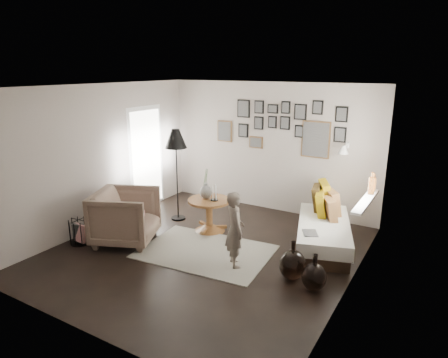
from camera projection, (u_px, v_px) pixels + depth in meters
The scene contains 23 objects.
ground at pixel (206, 251), 6.45m from camera, with size 4.80×4.80×0.00m, color black.
wall_back at pixel (270, 147), 8.09m from camera, with size 4.50×4.50×0.00m, color #A4998F.
wall_front at pixel (77, 225), 4.11m from camera, with size 4.50×4.50×0.00m, color #A4998F.
wall_left at pixel (101, 157), 7.20m from camera, with size 4.80×4.80×0.00m, color #A4998F.
wall_right at pixel (355, 197), 4.99m from camera, with size 4.80×4.80×0.00m, color #A4998F.
ceiling at pixel (203, 87), 5.75m from camera, with size 4.80×4.80×0.00m, color white.
door_left at pixel (146, 158), 8.26m from camera, with size 0.00×2.14×2.14m.
window_right at pixel (368, 196), 6.24m from camera, with size 0.15×1.32×1.30m.
gallery_wall at pixel (283, 127), 7.81m from camera, with size 2.74×0.03×1.08m.
wall_sconce at pixel (344, 150), 7.06m from camera, with size 0.18×0.36×0.16m.
rug at pixel (205, 251), 6.43m from camera, with size 2.04×1.43×0.01m, color beige.
pedestal_table at pixel (209, 216), 7.19m from camera, with size 0.76×0.76×0.60m.
vase at pixel (206, 189), 7.11m from camera, with size 0.22×0.22×0.54m.
candles at pixel (214, 193), 7.01m from camera, with size 0.13×0.13×0.28m.
daybed at pixel (325, 228), 6.63m from camera, with size 1.33×2.01×0.91m.
magazine_on_daybed at pixel (310, 233), 6.09m from camera, with size 0.21×0.28×0.01m, color black.
armchair at pixel (126, 217), 6.69m from camera, with size 0.96×0.99×0.90m, color brown.
armchair_cushion at pixel (129, 214), 6.71m from camera, with size 0.41×0.41×0.10m, color white.
floor_lamp at pixel (176, 142), 7.42m from camera, with size 0.41×0.41×1.77m.
magazine_basket at pixel (80, 231), 6.71m from camera, with size 0.35×0.35×0.41m.
demijohn_large at pixel (292, 265), 5.55m from camera, with size 0.38×0.38×0.57m.
demijohn_small at pixel (314, 277), 5.28m from camera, with size 0.33×0.33×0.52m.
child at pixel (235, 230), 5.84m from camera, with size 0.42×0.28×1.15m, color #6A5D53.
Camera 1 is at (3.26, -4.92, 2.87)m, focal length 32.00 mm.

